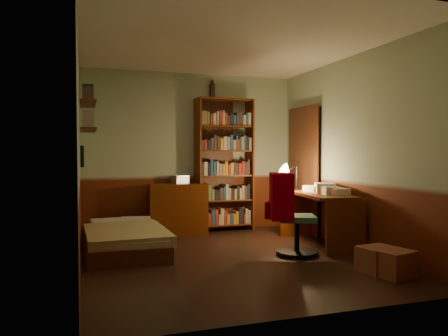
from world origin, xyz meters
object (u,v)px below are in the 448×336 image
object	(u,v)px
cardboard_box_b	(378,259)
cardboard_box_a	(396,264)
bookshelf	(224,165)
mini_stereo	(180,179)
dresser	(179,209)
desk	(319,219)
desk_lamp	(297,173)
office_chair	(297,215)
bed	(125,231)

from	to	relation	value
cardboard_box_b	cardboard_box_a	bearing A→B (deg)	-77.06
bookshelf	mini_stereo	bearing A→B (deg)	170.27
dresser	mini_stereo	world-z (taller)	mini_stereo
dresser	cardboard_box_a	xyz separation A→B (m)	(1.63, -3.07, -0.26)
cardboard_box_a	cardboard_box_b	xyz separation A→B (m)	(-0.05, 0.22, -0.00)
desk	desk_lamp	size ratio (longest dim) A/B	2.65
mini_stereo	bookshelf	xyz separation A→B (m)	(0.74, -0.04, 0.23)
desk	cardboard_box_b	bearing A→B (deg)	-87.66
bookshelf	office_chair	bearing A→B (deg)	-87.16
bed	office_chair	distance (m)	2.26
desk	desk_lamp	xyz separation A→B (m)	(-0.10, 0.49, 0.62)
desk_lamp	cardboard_box_a	world-z (taller)	desk_lamp
bookshelf	office_chair	size ratio (longest dim) A/B	2.13
dresser	office_chair	xyz separation A→B (m)	(1.11, -1.88, 0.11)
bed	bookshelf	distance (m)	2.17
bookshelf	desk	bearing A→B (deg)	-65.07
desk_lamp	cardboard_box_b	world-z (taller)	desk_lamp
desk_lamp	dresser	bearing A→B (deg)	153.91
mini_stereo	desk_lamp	distance (m)	1.87
desk_lamp	office_chair	size ratio (longest dim) A/B	0.50
bed	dresser	size ratio (longest dim) A/B	1.98
mini_stereo	office_chair	distance (m)	2.29
desk	cardboard_box_b	size ratio (longest dim) A/B	3.52
dresser	cardboard_box_b	size ratio (longest dim) A/B	2.32
dresser	bookshelf	bearing A→B (deg)	16.49
bed	cardboard_box_a	bearing A→B (deg)	-38.52
desk_lamp	cardboard_box_b	xyz separation A→B (m)	(-0.02, -1.93, -0.85)
cardboard_box_b	mini_stereo	bearing A→B (deg)	117.28
bookshelf	office_chair	world-z (taller)	bookshelf
desk_lamp	office_chair	bearing A→B (deg)	-113.29
desk	mini_stereo	bearing A→B (deg)	144.10
dresser	desk_lamp	bearing A→B (deg)	-19.51
bed	office_chair	xyz separation A→B (m)	(2.04, -0.93, 0.25)
dresser	desk	size ratio (longest dim) A/B	0.66
desk	cardboard_box_b	distance (m)	1.47
dresser	office_chair	bearing A→B (deg)	-49.09
mini_stereo	desk_lamp	xyz separation A→B (m)	(1.55, -1.04, 0.13)
desk	bed	bearing A→B (deg)	177.06
bookshelf	desk_lamp	world-z (taller)	bookshelf
desk_lamp	office_chair	xyz separation A→B (m)	(-0.49, -0.96, -0.48)
desk	dresser	bearing A→B (deg)	147.34
bookshelf	desk	world-z (taller)	bookshelf
bookshelf	bed	bearing A→B (deg)	-155.55
cardboard_box_a	cardboard_box_b	world-z (taller)	cardboard_box_a
mini_stereo	cardboard_box_b	distance (m)	3.43
dresser	desk	distance (m)	2.21
desk	cardboard_box_b	xyz separation A→B (m)	(-0.12, -1.44, -0.23)
bed	desk	xyz separation A→B (m)	(2.63, -0.46, 0.10)
dresser	mini_stereo	size ratio (longest dim) A/B	3.70
bed	cardboard_box_b	world-z (taller)	bed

